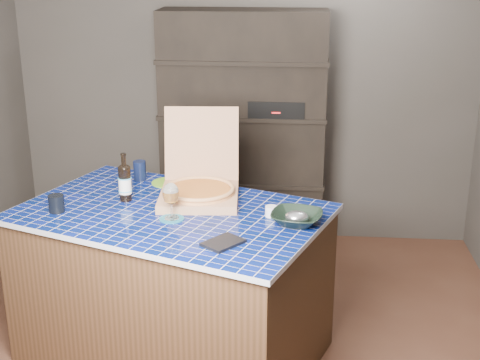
# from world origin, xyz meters

# --- Properties ---
(room) EXTENTS (3.50, 3.50, 3.50)m
(room) POSITION_xyz_m (0.00, 0.00, 1.25)
(room) COLOR brown
(room) RESTS_ON ground
(shelving_unit) EXTENTS (1.20, 0.41, 1.80)m
(shelving_unit) POSITION_xyz_m (0.00, 1.53, 0.90)
(shelving_unit) COLOR black
(shelving_unit) RESTS_ON floor
(kitchen_island) EXTENTS (1.85, 1.51, 0.87)m
(kitchen_island) POSITION_xyz_m (-0.26, -0.01, 0.44)
(kitchen_island) COLOR #492E1D
(kitchen_island) RESTS_ON floor
(pizza_box) EXTENTS (0.46, 0.55, 0.47)m
(pizza_box) POSITION_xyz_m (-0.13, 0.18, 0.94)
(pizza_box) COLOR tan
(pizza_box) RESTS_ON kitchen_island
(mead_bottle) EXTENTS (0.07, 0.07, 0.27)m
(mead_bottle) POSITION_xyz_m (-0.54, 0.13, 0.98)
(mead_bottle) COLOR black
(mead_bottle) RESTS_ON kitchen_island
(teal_trivet) EXTENTS (0.13, 0.13, 0.01)m
(teal_trivet) POSITION_xyz_m (-0.23, -0.12, 0.88)
(teal_trivet) COLOR #165E77
(teal_trivet) RESTS_ON kitchen_island
(wine_glass) EXTENTS (0.09, 0.09, 0.19)m
(wine_glass) POSITION_xyz_m (-0.23, -0.12, 1.01)
(wine_glass) COLOR white
(wine_glass) RESTS_ON teal_trivet
(tumbler) EXTENTS (0.08, 0.08, 0.09)m
(tumbler) POSITION_xyz_m (-0.86, -0.07, 0.92)
(tumbler) COLOR black
(tumbler) RESTS_ON kitchen_island
(dvd_case) EXTENTS (0.22, 0.23, 0.01)m
(dvd_case) POSITION_xyz_m (0.07, -0.41, 0.88)
(dvd_case) COLOR black
(dvd_case) RESTS_ON kitchen_island
(bowl) EXTENTS (0.31, 0.31, 0.06)m
(bowl) POSITION_xyz_m (0.41, -0.13, 0.91)
(bowl) COLOR black
(bowl) RESTS_ON kitchen_island
(foil_contents) EXTENTS (0.12, 0.10, 0.06)m
(foil_contents) POSITION_xyz_m (0.41, -0.13, 0.91)
(foil_contents) COLOR silver
(foil_contents) RESTS_ON bowl
(white_jar) EXTENTS (0.06, 0.06, 0.06)m
(white_jar) POSITION_xyz_m (0.28, -0.04, 0.90)
(white_jar) COLOR white
(white_jar) RESTS_ON kitchen_island
(navy_cup) EXTENTS (0.08, 0.08, 0.12)m
(navy_cup) POSITION_xyz_m (-0.54, 0.48, 0.93)
(navy_cup) COLOR black
(navy_cup) RESTS_ON kitchen_island
(green_trivet) EXTENTS (0.20, 0.20, 0.01)m
(green_trivet) POSITION_xyz_m (-0.36, 0.44, 0.88)
(green_trivet) COLOR #66A022
(green_trivet) RESTS_ON kitchen_island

